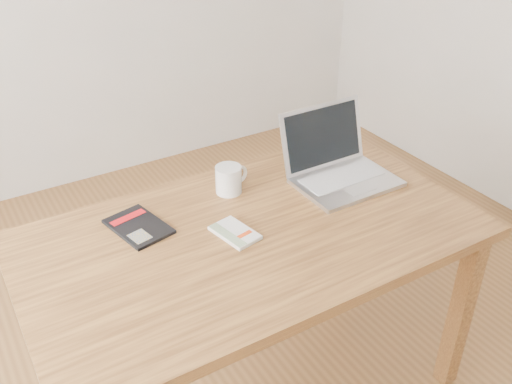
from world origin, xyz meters
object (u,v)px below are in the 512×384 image
desk (253,252)px  black_guidebook (138,226)px  white_guidebook (235,233)px  laptop (338,166)px  coffee_mug (229,179)px

desk → black_guidebook: (-0.31, 0.21, 0.10)m
white_guidebook → laptop: (0.51, 0.12, 0.05)m
black_guidebook → laptop: (0.76, -0.08, 0.05)m
desk → coffee_mug: bearing=78.0°
black_guidebook → coffee_mug: bearing=-4.9°
laptop → coffee_mug: size_ratio=2.69×
desk → black_guidebook: bearing=146.8°
white_guidebook → black_guidebook: bearing=131.1°
black_guidebook → coffee_mug: coffee_mug is taller
white_guidebook → laptop: laptop is taller
white_guidebook → coffee_mug: bearing=53.5°
desk → coffee_mug: coffee_mug is taller
desk → laptop: 0.49m
black_guidebook → coffee_mug: size_ratio=1.81×
desk → coffee_mug: 0.30m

